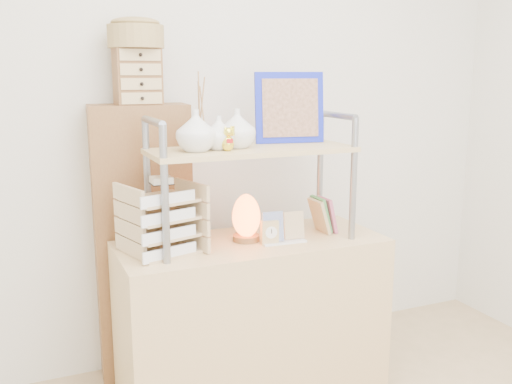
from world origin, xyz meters
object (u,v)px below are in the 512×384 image
letter_tray (163,223)px  salt_lamp (246,217)px  cabinet (144,245)px  desk (252,318)px

letter_tray → salt_lamp: (0.39, 0.02, -0.02)m
cabinet → salt_lamp: (0.39, -0.36, 0.18)m
salt_lamp → cabinet: bearing=137.3°
desk → letter_tray: size_ratio=3.68×
desk → letter_tray: (-0.41, -0.01, 0.51)m
desk → cabinet: bearing=138.1°
cabinet → letter_tray: cabinet is taller
cabinet → salt_lamp: bearing=-37.6°
cabinet → desk: bearing=-36.8°
letter_tray → salt_lamp: letter_tray is taller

